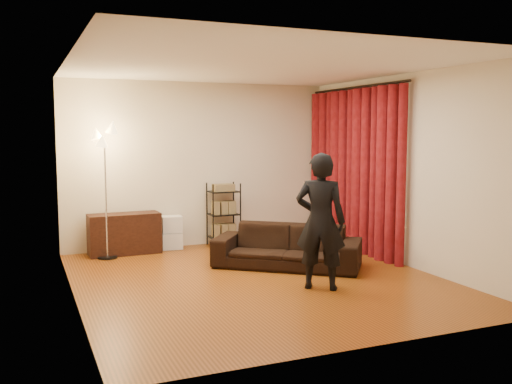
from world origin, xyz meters
name	(u,v)px	position (x,y,z in m)	size (l,w,h in m)	color
floor	(258,280)	(0.00, 0.00, 0.00)	(5.00, 5.00, 0.00)	brown
ceiling	(258,66)	(0.00, 0.00, 2.70)	(5.00, 5.00, 0.00)	white
wall_back	(200,164)	(0.00, 2.50, 1.35)	(5.00, 5.00, 0.00)	beige
wall_front	(371,195)	(0.00, -2.50, 1.35)	(5.00, 5.00, 0.00)	beige
wall_left	(71,181)	(-2.25, 0.00, 1.35)	(5.00, 5.00, 0.00)	beige
wall_right	(405,170)	(2.25, 0.00, 1.35)	(5.00, 5.00, 0.00)	beige
curtain_rod	(357,87)	(2.15, 1.12, 2.58)	(0.04, 0.04, 2.65)	black
curtain	(354,171)	(2.13, 1.12, 1.28)	(0.22, 2.65, 2.55)	maroon
sofa	(287,247)	(0.64, 0.46, 0.29)	(2.02, 0.79, 0.59)	black
person	(320,221)	(0.53, -0.67, 0.82)	(0.60, 0.40, 1.65)	black
media_cabinet	(124,234)	(-1.31, 2.23, 0.32)	(1.09, 0.41, 0.63)	black
storage_boxes	(172,232)	(-0.54, 2.31, 0.27)	(0.33, 0.26, 0.54)	beige
wire_shelf	(224,214)	(0.34, 2.28, 0.52)	(0.48, 0.33, 1.05)	black
floor_lamp	(106,193)	(-1.60, 2.02, 0.98)	(0.35, 0.35, 1.96)	silver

